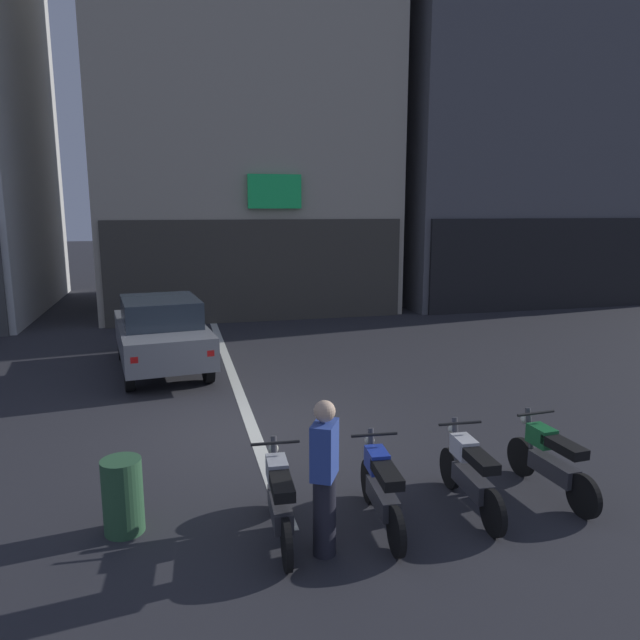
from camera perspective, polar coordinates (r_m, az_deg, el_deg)
ground_plane at (r=9.62m, az=-6.44°, el=-10.86°), size 120.00×120.00×0.00m
lane_centre_line at (r=15.33m, az=-9.47°, el=-2.67°), size 0.20×18.00×0.01m
building_mid_block at (r=23.05m, az=-7.90°, el=21.25°), size 9.72×8.64×15.54m
building_far_right at (r=26.82m, az=17.65°, el=22.81°), size 10.63×9.17×18.69m
car_grey_crossing_near at (r=13.28m, az=-15.21°, el=-1.10°), size 2.26×4.29×1.64m
motorcycle_silver_row_leftmost at (r=6.64m, az=-3.98°, el=-16.89°), size 0.55×1.67×0.98m
motorcycle_blue_row_left_mid at (r=6.88m, az=5.96°, el=-15.90°), size 0.55×1.67×0.98m
motorcycle_white_row_centre at (r=7.39m, az=14.40°, el=-14.21°), size 0.55×1.67×0.98m
motorcycle_green_row_right_mid at (r=8.04m, az=21.51°, el=-12.54°), size 0.55×1.67×0.98m
person_by_motorcycles at (r=6.16m, az=0.44°, el=-15.05°), size 0.37×0.42×1.67m
trash_bin at (r=7.08m, az=-18.64°, el=-15.91°), size 0.44×0.44×0.85m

